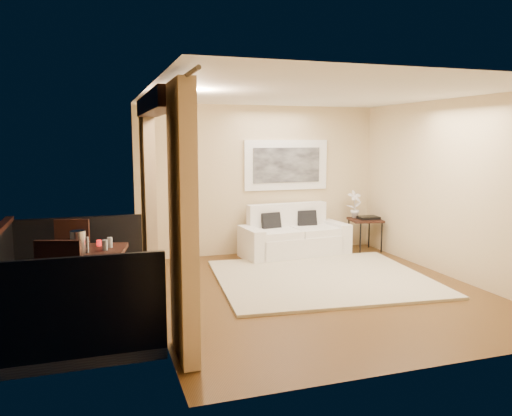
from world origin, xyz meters
name	(u,v)px	position (x,y,z in m)	size (l,w,h in m)	color
floor	(316,290)	(0.00, 0.00, 0.00)	(5.00, 5.00, 0.00)	brown
room_shell	(157,104)	(-2.13, 0.00, 2.52)	(5.00, 6.40, 5.00)	white
balcony	(63,302)	(-3.31, 0.00, 0.18)	(1.81, 2.60, 1.17)	#605B56
curtains	(161,201)	(-2.11, 0.00, 1.34)	(0.16, 4.80, 2.64)	tan
artwork	(286,165)	(0.51, 2.46, 1.62)	(1.62, 0.07, 0.92)	white
rug	(322,278)	(0.32, 0.47, 0.02)	(3.10, 2.70, 0.04)	beige
sofa	(293,237)	(0.50, 2.09, 0.33)	(1.97, 0.97, 0.92)	white
side_table	(365,222)	(1.93, 2.00, 0.55)	(0.65, 0.65, 0.61)	black
tray	(368,218)	(1.98, 1.98, 0.63)	(0.38, 0.28, 0.05)	black
orchid	(355,204)	(1.78, 2.15, 0.87)	(0.28, 0.19, 0.53)	white
bistro_table	(93,256)	(-2.94, -0.22, 0.76)	(0.84, 0.84, 0.84)	black
balcony_chair_far	(75,250)	(-3.17, 0.90, 0.61)	(0.55, 0.56, 1.04)	black
balcony_chair_near	(56,286)	(-3.30, -0.89, 0.63)	(0.58, 0.59, 1.08)	black
ice_bucket	(78,239)	(-3.10, -0.08, 0.94)	(0.18, 0.18, 0.20)	white
candle	(99,243)	(-2.86, -0.06, 0.87)	(0.06, 0.06, 0.07)	red
vase	(87,245)	(-2.99, -0.39, 0.93)	(0.04, 0.04, 0.18)	silver
glass_a	(105,245)	(-2.80, -0.33, 0.90)	(0.06, 0.06, 0.12)	silver
glass_b	(110,242)	(-2.74, -0.19, 0.90)	(0.06, 0.06, 0.12)	white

